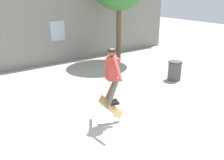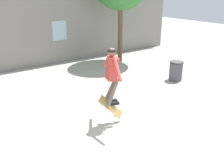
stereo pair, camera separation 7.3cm
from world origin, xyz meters
The scene contains 5 objects.
ground_plane centered at (0.00, 0.00, 0.00)m, with size 40.00×40.00×0.00m, color #B2AD9E.
building_backdrop centered at (0.03, 7.11, 1.84)m, with size 16.04×0.52×4.42m.
trash_bin centered at (3.52, 2.03, 0.40)m, with size 0.55×0.55×0.75m.
skater centered at (-0.43, 0.72, 1.46)m, with size 0.46×1.29×1.48m.
skateboard_flipping centered at (-0.45, 0.74, 0.46)m, with size 0.71×0.32×0.73m.
Camera 1 is at (-3.87, -4.08, 3.40)m, focal length 40.00 mm.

